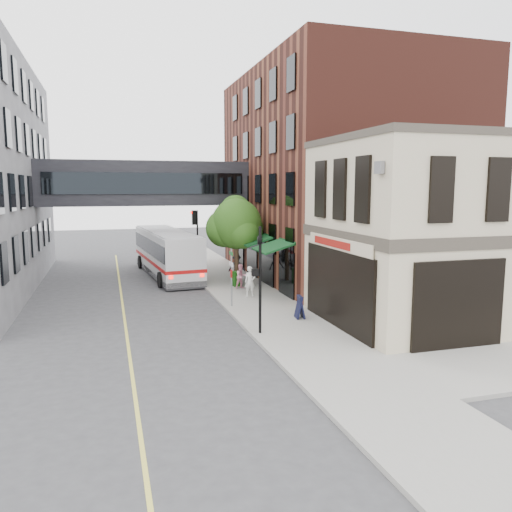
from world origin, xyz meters
TOP-DOWN VIEW (x-y plane):
  - ground at (0.00, 0.00)m, footprint 120.00×120.00m
  - sidewalk_main at (2.00, 14.00)m, footprint 4.00×60.00m
  - corner_building at (8.97, 2.00)m, footprint 10.19×8.12m
  - brick_building at (9.98, 15.00)m, footprint 13.76×18.00m
  - skyway_bridge at (-3.00, 18.00)m, footprint 14.00×3.18m
  - traffic_signal_near at (0.37, 2.00)m, footprint 0.44×0.22m
  - traffic_signal_far at (0.26, 17.00)m, footprint 0.53×0.28m
  - street_sign_pole at (0.39, 7.00)m, footprint 0.08×0.75m
  - street_tree at (2.19, 13.22)m, footprint 3.80×3.20m
  - lane_marking at (-5.00, 10.00)m, footprint 0.12×40.00m
  - bus at (-1.67, 17.90)m, footprint 3.66×11.85m
  - pedestrian_a at (1.96, 9.01)m, footprint 0.65×0.46m
  - pedestrian_b at (2.02, 11.19)m, footprint 0.82×0.70m
  - pedestrian_c at (2.51, 14.19)m, footprint 1.16×0.75m
  - newspaper_box at (1.96, 12.02)m, footprint 0.54×0.50m
  - sandwich_board at (2.89, 3.76)m, footprint 0.45×0.64m

SIDE VIEW (x-z plane):
  - ground at x=0.00m, z-range 0.00..0.00m
  - lane_marking at x=-5.00m, z-range 0.00..0.01m
  - sidewalk_main at x=2.00m, z-range 0.00..0.15m
  - newspaper_box at x=1.96m, z-range 0.15..1.09m
  - sandwich_board at x=2.89m, z-range 0.15..1.22m
  - pedestrian_b at x=2.02m, z-range 0.15..1.64m
  - pedestrian_a at x=1.96m, z-range 0.15..1.85m
  - pedestrian_c at x=2.51m, z-range 0.15..1.85m
  - bus at x=-1.67m, z-range 0.19..3.33m
  - street_sign_pole at x=0.39m, z-range 0.43..3.43m
  - traffic_signal_near at x=0.37m, z-range 0.68..5.28m
  - traffic_signal_far at x=0.26m, z-range 1.09..5.59m
  - street_tree at x=2.19m, z-range 1.11..6.71m
  - corner_building at x=8.97m, z-range -0.01..8.44m
  - skyway_bridge at x=-3.00m, z-range 5.00..8.00m
  - brick_building at x=9.98m, z-range -0.01..13.99m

